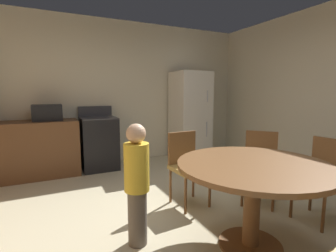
# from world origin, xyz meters

# --- Properties ---
(ground_plane) EXTENTS (14.00, 14.00, 0.00)m
(ground_plane) POSITION_xyz_m (0.00, 0.00, 0.00)
(ground_plane) COLOR beige
(wall_back) EXTENTS (5.67, 0.12, 2.70)m
(wall_back) POSITION_xyz_m (0.00, 2.91, 1.35)
(wall_back) COLOR beige
(wall_back) RESTS_ON ground
(kitchen_counter) EXTENTS (1.78, 0.60, 0.90)m
(kitchen_counter) POSITION_xyz_m (-1.65, 2.51, 0.45)
(kitchen_counter) COLOR brown
(kitchen_counter) RESTS_ON ground
(oven_range) EXTENTS (0.60, 0.60, 1.10)m
(oven_range) POSITION_xyz_m (-0.41, 2.52, 0.47)
(oven_range) COLOR black
(oven_range) RESTS_ON ground
(refrigerator) EXTENTS (0.68, 0.68, 1.76)m
(refrigerator) POSITION_xyz_m (1.42, 2.46, 0.88)
(refrigerator) COLOR silver
(refrigerator) RESTS_ON ground
(microwave) EXTENTS (0.44, 0.32, 0.26)m
(microwave) POSITION_xyz_m (-1.21, 2.51, 1.03)
(microwave) COLOR black
(microwave) RESTS_ON kitchen_counter
(dining_table) EXTENTS (1.30, 1.30, 0.76)m
(dining_table) POSITION_xyz_m (0.35, -0.40, 0.61)
(dining_table) COLOR brown
(dining_table) RESTS_ON ground
(chair_northeast) EXTENTS (0.56, 0.56, 0.87)m
(chair_northeast) POSITION_xyz_m (1.12, 0.26, 0.50)
(chair_northeast) COLOR brown
(chair_northeast) RESTS_ON ground
(chair_north) EXTENTS (0.42, 0.42, 0.87)m
(chair_north) POSITION_xyz_m (0.29, 0.62, 0.50)
(chair_north) COLOR brown
(chair_north) RESTS_ON ground
(chair_east) EXTENTS (0.42, 0.42, 0.87)m
(chair_east) POSITION_xyz_m (1.37, -0.36, 0.50)
(chair_east) COLOR brown
(chair_east) RESTS_ON ground
(person_child) EXTENTS (0.30, 0.30, 1.09)m
(person_child) POSITION_xyz_m (-0.53, 0.07, 0.58)
(person_child) COLOR #665B51
(person_child) RESTS_ON ground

